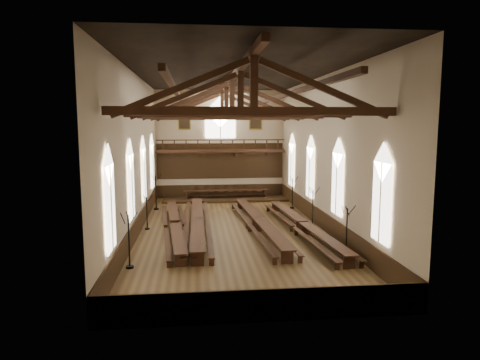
{
  "coord_description": "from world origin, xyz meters",
  "views": [
    {
      "loc": [
        -2.32,
        -27.02,
        6.9
      ],
      "look_at": [
        0.65,
        1.5,
        3.13
      ],
      "focal_mm": 32.0,
      "sensor_mm": 36.0,
      "label": 1
    }
  ],
  "objects_px": {
    "candelabrum_left_far": "(156,199)",
    "candelabrum_right_mid": "(313,214)",
    "refectory_row_a": "(175,224)",
    "candelabrum_left_mid": "(147,219)",
    "high_table": "(226,191)",
    "candelabrum_left_near": "(129,251)",
    "refectory_row_d": "(303,225)",
    "candelabrum_right_far": "(292,199)",
    "refectory_row_c": "(258,221)",
    "refectory_row_b": "(197,221)",
    "dais": "(226,199)",
    "candelabrum_right_near": "(346,240)"
  },
  "relations": [
    {
      "from": "refectory_row_c",
      "to": "candelabrum_left_mid",
      "type": "xyz_separation_m",
      "value": [
        -7.27,
        0.85,
        0.13
      ]
    },
    {
      "from": "high_table",
      "to": "refectory_row_c",
      "type": "bearing_deg",
      "value": -83.41
    },
    {
      "from": "refectory_row_b",
      "to": "candelabrum_right_mid",
      "type": "xyz_separation_m",
      "value": [
        7.82,
        0.41,
        0.21
      ]
    },
    {
      "from": "high_table",
      "to": "candelabrum_left_near",
      "type": "xyz_separation_m",
      "value": [
        -5.97,
        -18.1,
        0.01
      ]
    },
    {
      "from": "refectory_row_b",
      "to": "candelabrum_left_mid",
      "type": "xyz_separation_m",
      "value": [
        -3.28,
        0.56,
        0.1
      ]
    },
    {
      "from": "refectory_row_d",
      "to": "dais",
      "type": "distance_m",
      "value": 13.08
    },
    {
      "from": "candelabrum_left_near",
      "to": "refectory_row_b",
      "type": "bearing_deg",
      "value": 65.23
    },
    {
      "from": "candelabrum_left_near",
      "to": "candelabrum_right_near",
      "type": "bearing_deg",
      "value": 4.77
    },
    {
      "from": "refectory_row_a",
      "to": "candelabrum_right_far",
      "type": "xyz_separation_m",
      "value": [
        9.25,
        6.97,
        0.29
      ]
    },
    {
      "from": "candelabrum_right_near",
      "to": "candelabrum_right_mid",
      "type": "bearing_deg",
      "value": 90.0
    },
    {
      "from": "refectory_row_d",
      "to": "candelabrum_right_far",
      "type": "distance_m",
      "value": 8.06
    },
    {
      "from": "refectory_row_d",
      "to": "candelabrum_left_far",
      "type": "xyz_separation_m",
      "value": [
        -9.98,
        8.59,
        0.33
      ]
    },
    {
      "from": "candelabrum_left_far",
      "to": "candelabrum_right_mid",
      "type": "relative_size",
      "value": 1.09
    },
    {
      "from": "dais",
      "to": "refectory_row_a",
      "type": "bearing_deg",
      "value": -109.8
    },
    {
      "from": "dais",
      "to": "candelabrum_right_far",
      "type": "height_order",
      "value": "candelabrum_right_far"
    },
    {
      "from": "dais",
      "to": "candelabrum_left_far",
      "type": "height_order",
      "value": "candelabrum_left_far"
    },
    {
      "from": "refectory_row_c",
      "to": "candelabrum_right_far",
      "type": "height_order",
      "value": "candelabrum_right_far"
    },
    {
      "from": "refectory_row_c",
      "to": "candelabrum_left_far",
      "type": "bearing_deg",
      "value": 134.39
    },
    {
      "from": "candelabrum_right_near",
      "to": "candelabrum_right_mid",
      "type": "distance_m",
      "value": 6.59
    },
    {
      "from": "candelabrum_right_mid",
      "to": "refectory_row_d",
      "type": "bearing_deg",
      "value": -121.12
    },
    {
      "from": "refectory_row_c",
      "to": "dais",
      "type": "height_order",
      "value": "refectory_row_c"
    },
    {
      "from": "candelabrum_left_far",
      "to": "candelabrum_right_near",
      "type": "bearing_deg",
      "value": -50.19
    },
    {
      "from": "candelabrum_right_mid",
      "to": "candelabrum_right_far",
      "type": "distance_m",
      "value": 6.11
    },
    {
      "from": "candelabrum_left_mid",
      "to": "candelabrum_right_near",
      "type": "relative_size",
      "value": 0.86
    },
    {
      "from": "high_table",
      "to": "candelabrum_right_far",
      "type": "relative_size",
      "value": 2.9
    },
    {
      "from": "refectory_row_a",
      "to": "dais",
      "type": "bearing_deg",
      "value": 70.2
    },
    {
      "from": "refectory_row_b",
      "to": "candelabrum_right_mid",
      "type": "bearing_deg",
      "value": 2.98
    },
    {
      "from": "candelabrum_right_mid",
      "to": "candelabrum_right_far",
      "type": "xyz_separation_m",
      "value": [
        -0.0,
        6.11,
        0.01
      ]
    },
    {
      "from": "candelabrum_left_mid",
      "to": "candelabrum_left_near",
      "type": "bearing_deg",
      "value": -90.0
    },
    {
      "from": "refectory_row_a",
      "to": "candelabrum_right_mid",
      "type": "distance_m",
      "value": 9.3
    },
    {
      "from": "candelabrum_right_mid",
      "to": "candelabrum_right_far",
      "type": "height_order",
      "value": "candelabrum_right_far"
    },
    {
      "from": "high_table",
      "to": "candelabrum_left_mid",
      "type": "xyz_separation_m",
      "value": [
        -5.97,
        -10.43,
        -0.12
      ]
    },
    {
      "from": "refectory_row_a",
      "to": "candelabrum_left_near",
      "type": "distance_m",
      "value": 6.91
    },
    {
      "from": "refectory_row_a",
      "to": "dais",
      "type": "height_order",
      "value": "refectory_row_a"
    },
    {
      "from": "refectory_row_b",
      "to": "candelabrum_right_near",
      "type": "height_order",
      "value": "candelabrum_right_near"
    },
    {
      "from": "high_table",
      "to": "refectory_row_a",
      "type": "bearing_deg",
      "value": -109.8
    },
    {
      "from": "refectory_row_b",
      "to": "high_table",
      "type": "relative_size",
      "value": 1.95
    },
    {
      "from": "refectory_row_d",
      "to": "refectory_row_a",
      "type": "bearing_deg",
      "value": 172.98
    },
    {
      "from": "refectory_row_c",
      "to": "candelabrum_left_near",
      "type": "bearing_deg",
      "value": -136.84
    },
    {
      "from": "refectory_row_b",
      "to": "candelabrum_right_far",
      "type": "bearing_deg",
      "value": 39.81
    },
    {
      "from": "refectory_row_c",
      "to": "candelabrum_right_far",
      "type": "xyz_separation_m",
      "value": [
        3.83,
        6.81,
        0.24
      ]
    },
    {
      "from": "candelabrum_left_mid",
      "to": "candelabrum_right_far",
      "type": "bearing_deg",
      "value": 28.22
    },
    {
      "from": "candelabrum_right_mid",
      "to": "candelabrum_left_far",
      "type": "bearing_deg",
      "value": 148.77
    },
    {
      "from": "refectory_row_d",
      "to": "candelabrum_right_near",
      "type": "xyz_separation_m",
      "value": [
        1.12,
        -4.73,
        0.26
      ]
    },
    {
      "from": "refectory_row_a",
      "to": "candelabrum_left_mid",
      "type": "relative_size",
      "value": 6.17
    },
    {
      "from": "refectory_row_c",
      "to": "candelabrum_right_mid",
      "type": "distance_m",
      "value": 3.9
    },
    {
      "from": "candelabrum_right_far",
      "to": "dais",
      "type": "bearing_deg",
      "value": 138.94
    },
    {
      "from": "refectory_row_d",
      "to": "refectory_row_c",
      "type": "bearing_deg",
      "value": 156.7
    },
    {
      "from": "refectory_row_b",
      "to": "candelabrum_left_near",
      "type": "distance_m",
      "value": 7.83
    },
    {
      "from": "refectory_row_c",
      "to": "refectory_row_d",
      "type": "height_order",
      "value": "refectory_row_c"
    }
  ]
}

